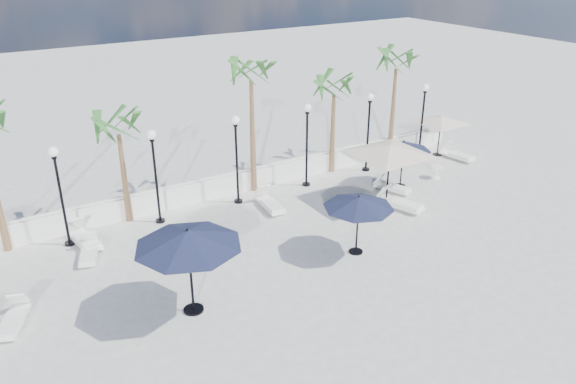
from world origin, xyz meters
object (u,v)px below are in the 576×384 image
lounger_7 (457,154)px  parasol_navy_left (188,239)px  lounger_4 (270,203)px  lounger_2 (13,319)px  parasol_navy_mid (359,202)px  lounger_6 (399,202)px  lounger_5 (392,187)px  parasol_cream_sq_b (441,117)px  parasol_cream_sq_a (390,145)px  parasol_navy_right (404,146)px  lounger_3 (89,252)px  lounger_0 (84,238)px

lounger_7 → parasol_navy_left: size_ratio=0.60×
lounger_4 → parasol_navy_left: (-5.57, -4.98, 2.25)m
lounger_2 → parasol_navy_mid: (11.13, -1.91, 1.77)m
lounger_6 → parasol_navy_mid: bearing=-172.5°
lounger_5 → parasol_cream_sq_b: parasol_cream_sq_b is taller
parasol_navy_mid → parasol_cream_sq_a: size_ratio=0.45×
lounger_5 → parasol_navy_right: bearing=-5.6°
parasol_navy_mid → lounger_3: bearing=150.3°
lounger_7 → parasol_cream_sq_b: 2.10m
lounger_7 → lounger_5: bearing=-175.2°
lounger_3 → parasol_cream_sq_a: size_ratio=0.32×
lounger_4 → parasol_cream_sq_b: bearing=11.2°
lounger_4 → parasol_cream_sq_b: parasol_cream_sq_b is taller
lounger_7 → parasol_navy_right: bearing=-175.6°
parasol_navy_left → parasol_cream_sq_b: size_ratio=0.72×
parasol_navy_mid → parasol_cream_sq_b: (9.86, 5.72, 0.08)m
lounger_3 → lounger_7: 18.60m
parasol_cream_sq_b → parasol_cream_sq_a: bearing=-153.7°
lounger_6 → parasol_cream_sq_b: 7.35m
lounger_0 → parasol_navy_mid: size_ratio=0.81×
lounger_2 → lounger_3: bearing=68.0°
lounger_5 → parasol_navy_left: 11.91m
lounger_3 → lounger_4: bearing=19.2°
lounger_6 → parasol_navy_left: (-10.19, -2.13, 2.23)m
parasol_cream_sq_b → lounger_4: bearing=-175.1°
parasol_cream_sq_b → lounger_3: bearing=-176.9°
lounger_4 → parasol_navy_mid: size_ratio=0.79×
lounger_7 → lounger_6: bearing=-165.3°
lounger_6 → parasol_navy_mid: 4.63m
lounger_7 → parasol_navy_right: 5.34m
lounger_0 → parasol_navy_left: (1.82, -5.92, 2.24)m
parasol_navy_left → parasol_cream_sq_a: bearing=15.9°
lounger_0 → parasol_navy_mid: parasol_navy_mid is taller
lounger_3 → parasol_cream_sq_b: 18.27m
lounger_0 → parasol_cream_sq_a: parasol_cream_sq_a is taller
lounger_6 → parasol_cream_sq_a: size_ratio=0.38×
lounger_6 → parasol_cream_sq_a: parasol_cream_sq_a is taller
lounger_0 → lounger_5: 13.13m
parasol_navy_mid → parasol_cream_sq_b: 11.40m
lounger_6 → parasol_cream_sq_a: bearing=75.0°
lounger_0 → parasol_cream_sq_b: 18.14m
lounger_0 → lounger_4: size_ratio=1.02×
lounger_2 → lounger_3: size_ratio=1.00×
lounger_2 → lounger_6: 14.95m
lounger_2 → parasol_navy_left: 5.68m
lounger_4 → parasol_navy_right: 6.54m
lounger_0 → lounger_3: 1.02m
lounger_2 → lounger_7: size_ratio=0.93×
lounger_3 → parasol_navy_right: (13.69, -1.08, 1.74)m
lounger_0 → lounger_6: lounger_6 is taller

